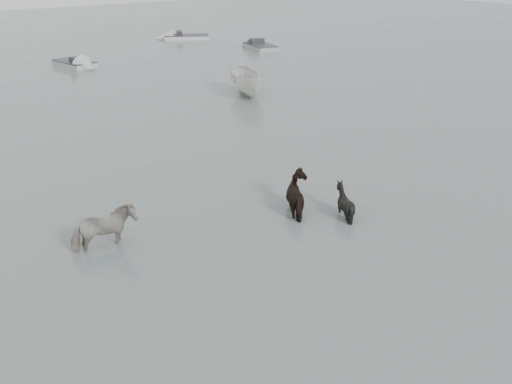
# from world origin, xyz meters

# --- Properties ---
(ground) EXTENTS (140.00, 140.00, 0.00)m
(ground) POSITION_xyz_m (0.00, 0.00, 0.00)
(ground) COLOR #4C5A54
(ground) RESTS_ON ground
(pony_pinto) EXTENTS (1.80, 0.93, 1.47)m
(pony_pinto) POSITION_xyz_m (-3.72, 2.95, 0.74)
(pony_pinto) COLOR black
(pony_pinto) RESTS_ON ground
(pony_dark) EXTENTS (1.40, 1.60, 1.52)m
(pony_dark) POSITION_xyz_m (2.19, 1.75, 0.76)
(pony_dark) COLOR black
(pony_dark) RESTS_ON ground
(pony_black) EXTENTS (1.44, 1.38, 1.26)m
(pony_black) POSITION_xyz_m (3.01, 0.72, 0.63)
(pony_black) COLOR black
(pony_black) RESTS_ON ground
(boat_small) EXTENTS (2.77, 4.31, 1.56)m
(boat_small) POSITION_xyz_m (9.24, 14.89, 0.78)
(boat_small) COLOR silver
(boat_small) RESTS_ON ground
(skiff_port) EXTENTS (2.48, 5.00, 0.75)m
(skiff_port) POSITION_xyz_m (18.74, 26.94, 0.38)
(skiff_port) COLOR gray
(skiff_port) RESTS_ON ground
(skiff_mid) EXTENTS (2.47, 4.71, 0.75)m
(skiff_mid) POSITION_xyz_m (4.26, 28.46, 0.38)
(skiff_mid) COLOR #999B99
(skiff_mid) RESTS_ON ground
(skiff_star) EXTENTS (5.42, 3.91, 0.75)m
(skiff_star) POSITION_xyz_m (16.51, 34.88, 0.38)
(skiff_star) COLOR #B8B7B3
(skiff_star) RESTS_ON ground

